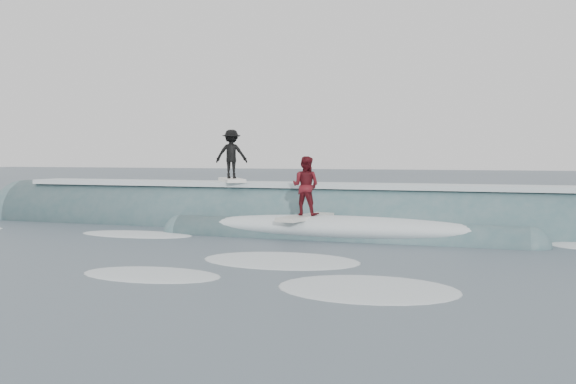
% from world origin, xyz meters
% --- Properties ---
extents(ground, '(160.00, 160.00, 0.00)m').
position_xyz_m(ground, '(0.00, 0.00, 0.00)').
color(ground, '#3B4A56').
rests_on(ground, ground).
extents(breaking_wave, '(22.02, 4.03, 2.51)m').
position_xyz_m(breaking_wave, '(0.19, 2.85, 0.04)').
color(breaking_wave, '#3D6167').
rests_on(breaking_wave, ground).
extents(surfer_black, '(1.54, 1.98, 1.58)m').
position_xyz_m(surfer_black, '(-2.15, 3.08, 2.06)').
color(surfer_black, white).
rests_on(surfer_black, ground).
extents(surfer_red, '(1.05, 2.07, 1.61)m').
position_xyz_m(surfer_red, '(0.89, 0.88, 1.22)').
color(surfer_red, silver).
rests_on(surfer_red, ground).
extents(whitewater, '(18.16, 8.18, 0.10)m').
position_xyz_m(whitewater, '(0.57, -2.47, 0.00)').
color(whitewater, silver).
rests_on(whitewater, ground).
extents(far_swells, '(36.37, 8.65, 0.80)m').
position_xyz_m(far_swells, '(-1.64, 17.65, 0.00)').
color(far_swells, '#3D6167').
rests_on(far_swells, ground).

